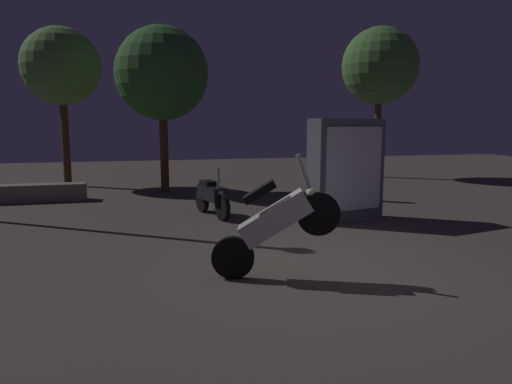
{
  "coord_description": "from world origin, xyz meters",
  "views": [
    {
      "loc": [
        -2.25,
        -5.76,
        2.02
      ],
      "look_at": [
        -0.55,
        0.86,
        1.0
      ],
      "focal_mm": 32.7,
      "sensor_mm": 36.0,
      "label": 1
    }
  ],
  "objects_px": {
    "person_rider_beside": "(341,164)",
    "kiosk_billboard": "(346,170)",
    "motorcycle_black_parked_left": "(212,196)",
    "motorcycle_white_foreground": "(275,223)"
  },
  "relations": [
    {
      "from": "motorcycle_black_parked_left",
      "to": "kiosk_billboard",
      "type": "bearing_deg",
      "value": 52.43
    },
    {
      "from": "motorcycle_white_foreground",
      "to": "person_rider_beside",
      "type": "relative_size",
      "value": 1.02
    },
    {
      "from": "motorcycle_white_foreground",
      "to": "person_rider_beside",
      "type": "height_order",
      "value": "motorcycle_white_foreground"
    },
    {
      "from": "motorcycle_white_foreground",
      "to": "kiosk_billboard",
      "type": "height_order",
      "value": "kiosk_billboard"
    },
    {
      "from": "person_rider_beside",
      "to": "motorcycle_black_parked_left",
      "type": "bearing_deg",
      "value": -32.46
    },
    {
      "from": "person_rider_beside",
      "to": "kiosk_billboard",
      "type": "xyz_separation_m",
      "value": [
        -1.06,
        -2.53,
        0.1
      ]
    },
    {
      "from": "motorcycle_black_parked_left",
      "to": "motorcycle_white_foreground",
      "type": "bearing_deg",
      "value": -12.68
    },
    {
      "from": "motorcycle_white_foreground",
      "to": "motorcycle_black_parked_left",
      "type": "height_order",
      "value": "motorcycle_white_foreground"
    },
    {
      "from": "motorcycle_black_parked_left",
      "to": "kiosk_billboard",
      "type": "distance_m",
      "value": 2.92
    },
    {
      "from": "motorcycle_black_parked_left",
      "to": "person_rider_beside",
      "type": "relative_size",
      "value": 1.02
    }
  ]
}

